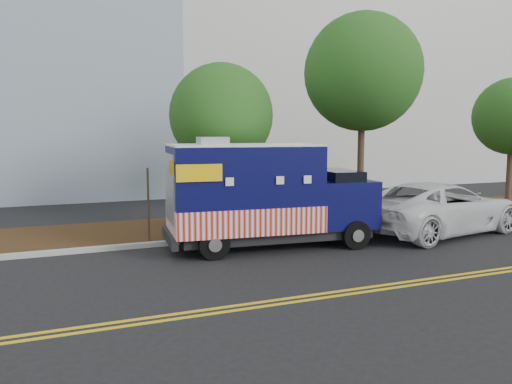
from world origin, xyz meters
name	(u,v)px	position (x,y,z in m)	size (l,w,h in m)	color
ground	(220,252)	(0.00, 0.00, 0.00)	(120.00, 120.00, 0.00)	black
curb	(207,240)	(0.00, 1.40, 0.07)	(120.00, 0.18, 0.15)	#9E9E99
mulch_strip	(190,228)	(0.00, 3.50, 0.07)	(120.00, 4.00, 0.15)	black
centerline_near	(286,299)	(0.00, -4.45, 0.01)	(120.00, 0.10, 0.01)	gold
centerline_far	(292,302)	(0.00, -4.70, 0.01)	(120.00, 0.10, 0.01)	gold
tree_b	(221,116)	(1.25, 3.61, 4.06)	(3.72, 3.72, 5.93)	#38281C
tree_c	(363,73)	(6.68, 2.84, 5.73)	(4.48, 4.48, 7.98)	#38281C
sign_post	(148,207)	(-1.78, 1.57, 1.20)	(0.06, 0.06, 2.40)	#473828
food_truck	(261,198)	(1.35, 0.12, 1.51)	(6.53, 2.96, 3.34)	black
white_car	(439,208)	(7.87, -0.22, 0.88)	(2.93, 6.36, 1.77)	silver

